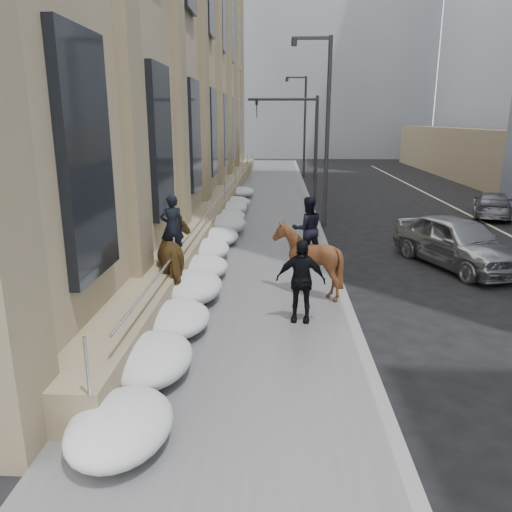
{
  "coord_description": "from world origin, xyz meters",
  "views": [
    {
      "loc": [
        0.84,
        -8.18,
        4.68
      ],
      "look_at": [
        0.35,
        2.66,
        1.7
      ],
      "focal_mm": 35.0,
      "sensor_mm": 36.0,
      "label": 1
    }
  ],
  "objects_px": {
    "pedestrian": "(301,281)",
    "car_grey": "(492,205)",
    "mounted_horse_right": "(307,255)",
    "car_silver": "(457,242)",
    "mounted_horse_left": "(178,255)"
  },
  "relations": [
    {
      "from": "pedestrian",
      "to": "car_grey",
      "type": "relative_size",
      "value": 0.46
    },
    {
      "from": "mounted_horse_right",
      "to": "pedestrian",
      "type": "height_order",
      "value": "mounted_horse_right"
    },
    {
      "from": "pedestrian",
      "to": "car_grey",
      "type": "distance_m",
      "value": 17.14
    },
    {
      "from": "car_silver",
      "to": "car_grey",
      "type": "height_order",
      "value": "car_silver"
    },
    {
      "from": "mounted_horse_left",
      "to": "mounted_horse_right",
      "type": "distance_m",
      "value": 3.42
    },
    {
      "from": "mounted_horse_left",
      "to": "car_silver",
      "type": "distance_m",
      "value": 9.11
    },
    {
      "from": "pedestrian",
      "to": "car_silver",
      "type": "xyz_separation_m",
      "value": [
        5.29,
        5.08,
        -0.25
      ]
    },
    {
      "from": "mounted_horse_right",
      "to": "car_grey",
      "type": "distance_m",
      "value": 15.47
    },
    {
      "from": "mounted_horse_left",
      "to": "pedestrian",
      "type": "relative_size",
      "value": 1.37
    },
    {
      "from": "mounted_horse_left",
      "to": "mounted_horse_right",
      "type": "height_order",
      "value": "mounted_horse_left"
    },
    {
      "from": "car_grey",
      "to": "car_silver",
      "type": "bearing_deg",
      "value": 82.17
    },
    {
      "from": "mounted_horse_right",
      "to": "mounted_horse_left",
      "type": "bearing_deg",
      "value": -10.08
    },
    {
      "from": "mounted_horse_left",
      "to": "mounted_horse_right",
      "type": "xyz_separation_m",
      "value": [
        3.42,
        0.18,
        0.02
      ]
    },
    {
      "from": "mounted_horse_left",
      "to": "car_silver",
      "type": "relative_size",
      "value": 0.54
    },
    {
      "from": "pedestrian",
      "to": "car_silver",
      "type": "relative_size",
      "value": 0.39
    }
  ]
}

